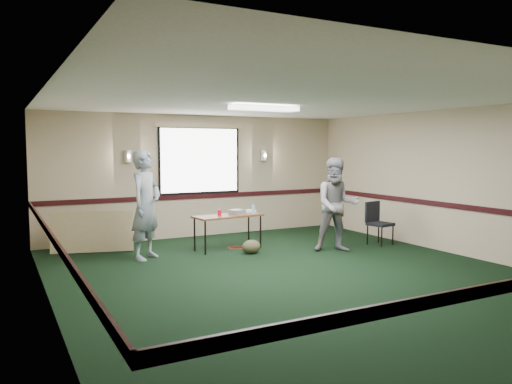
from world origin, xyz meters
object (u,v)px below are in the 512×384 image
conference_chair (377,219)px  person_left (146,205)px  projector (237,212)px  person_right (337,205)px  folding_table (228,217)px

conference_chair → person_left: bearing=159.2°
conference_chair → person_left: 4.66m
projector → person_right: bearing=-64.6°
folding_table → person_left: 1.68m
projector → person_left: bearing=155.5°
folding_table → conference_chair: (2.92, -0.95, -0.11)m
folding_table → conference_chair: size_ratio=1.60×
projector → person_left: person_left is taller
folding_table → projector: size_ratio=5.02×
projector → folding_table: bearing=154.6°
person_left → person_right: 3.56m
projector → person_right: 1.94m
folding_table → person_right: 2.11m
person_left → person_right: (3.40, -1.04, -0.07)m
folding_table → conference_chair: bearing=-24.2°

